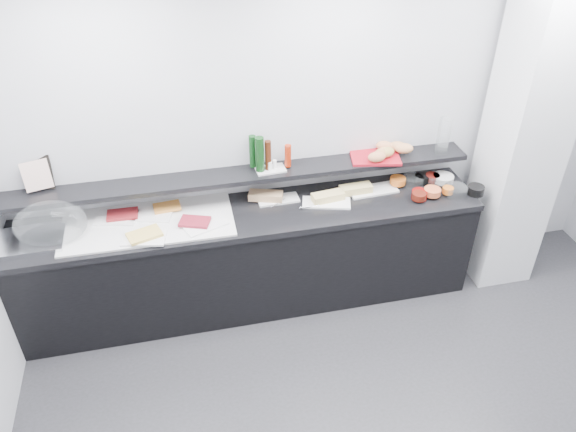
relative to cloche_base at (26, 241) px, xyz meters
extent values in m
cube|color=silver|center=(2.30, 0.34, 0.43)|extent=(5.00, 0.02, 2.70)
plane|color=white|center=(2.30, -1.66, 1.78)|extent=(5.00, 5.00, 0.00)
cube|color=silver|center=(3.80, -0.01, 0.43)|extent=(0.50, 0.50, 2.70)
cube|color=black|center=(1.60, 0.04, -0.50)|extent=(3.60, 0.60, 0.85)
cube|color=black|center=(1.60, 0.04, -0.05)|extent=(3.62, 0.62, 0.05)
cube|color=black|center=(1.60, 0.21, 0.21)|extent=(3.60, 0.25, 0.04)
cube|color=silver|center=(0.00, 0.00, 0.00)|extent=(0.52, 0.35, 0.04)
ellipsoid|color=silver|center=(0.18, 0.03, 0.11)|extent=(0.51, 0.34, 0.34)
cube|color=silver|center=(0.84, 0.07, -0.01)|extent=(1.26, 0.61, 0.01)
cube|color=white|center=(0.62, 0.16, 0.00)|extent=(0.34, 0.27, 0.01)
cube|color=maroon|center=(0.66, 0.16, 0.02)|extent=(0.23, 0.15, 0.02)
cube|color=white|center=(0.88, 0.14, 0.00)|extent=(0.34, 0.27, 0.01)
cube|color=orange|center=(0.99, 0.19, 0.02)|extent=(0.21, 0.15, 0.02)
cube|color=white|center=(0.82, -0.14, 0.00)|extent=(0.34, 0.26, 0.01)
cube|color=#DFBB56|center=(0.82, -0.13, 0.02)|extent=(0.27, 0.22, 0.02)
cube|color=white|center=(1.25, -0.06, 0.00)|extent=(0.36, 0.30, 0.01)
cube|color=maroon|center=(1.18, -0.05, 0.02)|extent=(0.25, 0.20, 0.02)
cube|color=white|center=(1.85, 0.16, -0.01)|extent=(0.33, 0.15, 0.01)
cube|color=tan|center=(1.76, 0.17, 0.02)|extent=(0.28, 0.18, 0.06)
cylinder|color=silver|center=(1.84, 0.09, 0.00)|extent=(0.13, 0.10, 0.01)
cube|color=white|center=(2.21, 0.03, -0.01)|extent=(0.40, 0.25, 0.01)
cube|color=#D7BC71|center=(2.23, 0.06, 0.02)|extent=(0.27, 0.13, 0.06)
cylinder|color=silver|center=(2.07, -0.01, 0.00)|extent=(0.16, 0.01, 0.01)
cube|color=white|center=(2.63, 0.12, -0.01)|extent=(0.41, 0.20, 0.01)
cube|color=tan|center=(2.48, 0.11, 0.02)|extent=(0.26, 0.11, 0.06)
cylinder|color=#A9ABB0|center=(2.49, 0.10, 0.00)|extent=(0.13, 0.10, 0.01)
cylinder|color=white|center=(2.99, 0.15, 0.02)|extent=(0.23, 0.23, 0.07)
cylinder|color=orange|center=(2.86, 0.16, 0.03)|extent=(0.16, 0.16, 0.05)
cylinder|color=black|center=(3.07, 0.16, 0.02)|extent=(0.14, 0.14, 0.07)
cylinder|color=#5D120D|center=(3.15, 0.14, 0.03)|extent=(0.13, 0.13, 0.05)
cylinder|color=silver|center=(3.20, 0.11, 0.02)|extent=(0.26, 0.26, 0.07)
cylinder|color=silver|center=(3.23, 0.11, 0.03)|extent=(0.17, 0.17, 0.05)
cylinder|color=maroon|center=(2.95, -0.06, 0.02)|extent=(0.16, 0.16, 0.07)
cylinder|color=#50150B|center=(2.93, -0.09, 0.03)|extent=(0.13, 0.13, 0.05)
cylinder|color=white|center=(3.26, -0.07, 0.02)|extent=(0.21, 0.21, 0.07)
cylinder|color=#DE6436|center=(3.06, -0.06, 0.03)|extent=(0.16, 0.16, 0.05)
cylinder|color=black|center=(3.42, -0.10, 0.02)|extent=(0.16, 0.16, 0.07)
cylinder|color=#CD641C|center=(3.19, -0.07, 0.03)|extent=(0.11, 0.11, 0.05)
cube|color=black|center=(0.12, 0.33, 0.36)|extent=(0.20, 0.09, 0.26)
cube|color=beige|center=(0.12, 0.29, 0.36)|extent=(0.20, 0.10, 0.22)
cube|color=silver|center=(1.81, 0.21, 0.24)|extent=(0.24, 0.15, 0.01)
cylinder|color=#0F3814|center=(1.68, 0.28, 0.37)|extent=(0.07, 0.07, 0.26)
cylinder|color=#3E190B|center=(1.79, 0.21, 0.36)|extent=(0.05, 0.05, 0.24)
cylinder|color=#0E3411|center=(1.73, 0.20, 0.38)|extent=(0.08, 0.08, 0.28)
cylinder|color=#A0230B|center=(1.95, 0.22, 0.33)|extent=(0.05, 0.05, 0.18)
cylinder|color=white|center=(1.80, 0.20, 0.28)|extent=(0.05, 0.05, 0.07)
cylinder|color=white|center=(1.84, 0.21, 0.28)|extent=(0.04, 0.04, 0.07)
cube|color=#A81220|center=(2.66, 0.21, 0.24)|extent=(0.43, 0.34, 0.02)
ellipsoid|color=#D28250|center=(2.76, 0.28, 0.29)|extent=(0.16, 0.14, 0.08)
ellipsoid|color=#C6804B|center=(2.86, 0.25, 0.29)|extent=(0.17, 0.14, 0.08)
ellipsoid|color=#C07649|center=(2.64, 0.13, 0.29)|extent=(0.15, 0.10, 0.08)
ellipsoid|color=#AE7642|center=(2.69, 0.17, 0.29)|extent=(0.16, 0.13, 0.08)
ellipsoid|color=#B08C43|center=(2.73, 0.18, 0.29)|extent=(0.17, 0.13, 0.08)
ellipsoid|color=tan|center=(2.72, 0.19, 0.29)|extent=(0.12, 0.08, 0.08)
ellipsoid|color=#D58B51|center=(2.90, 0.21, 0.29)|extent=(0.17, 0.13, 0.08)
cylinder|color=white|center=(3.21, 0.18, 0.38)|extent=(0.13, 0.13, 0.30)
camera|label=1|loc=(1.12, -3.47, 2.43)|focal=35.00mm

